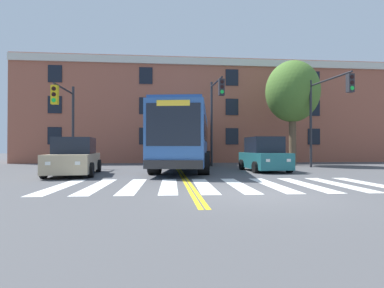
{
  "coord_description": "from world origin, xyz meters",
  "views": [
    {
      "loc": [
        -2.57,
        -8.2,
        1.31
      ],
      "look_at": [
        -0.99,
        8.77,
        1.5
      ],
      "focal_mm": 28.0,
      "sensor_mm": 36.0,
      "label": 1
    }
  ],
  "objects_px": {
    "car_teal_far_lane": "(264,156)",
    "traffic_light_far_corner": "(66,111)",
    "street_tree_curbside_large": "(292,92)",
    "city_bus": "(186,137)",
    "car_navy_behind_bus": "(181,153)",
    "traffic_light_near_corner": "(325,105)",
    "car_tan_near_lane": "(74,158)",
    "traffic_light_overhead": "(215,107)"
  },
  "relations": [
    {
      "from": "traffic_light_near_corner",
      "to": "street_tree_curbside_large",
      "type": "distance_m",
      "value": 3.77
    },
    {
      "from": "car_tan_near_lane",
      "to": "traffic_light_far_corner",
      "type": "height_order",
      "value": "traffic_light_far_corner"
    },
    {
      "from": "car_teal_far_lane",
      "to": "traffic_light_far_corner",
      "type": "height_order",
      "value": "traffic_light_far_corner"
    },
    {
      "from": "car_teal_far_lane",
      "to": "car_navy_behind_bus",
      "type": "xyz_separation_m",
      "value": [
        -3.84,
        12.84,
        -0.08
      ]
    },
    {
      "from": "traffic_light_far_corner",
      "to": "traffic_light_overhead",
      "type": "xyz_separation_m",
      "value": [
        9.1,
        1.35,
        0.52
      ]
    },
    {
      "from": "traffic_light_near_corner",
      "to": "traffic_light_overhead",
      "type": "xyz_separation_m",
      "value": [
        -6.45,
        2.04,
        0.04
      ]
    },
    {
      "from": "city_bus",
      "to": "car_teal_far_lane",
      "type": "xyz_separation_m",
      "value": [
        4.2,
        -1.95,
        -1.05
      ]
    },
    {
      "from": "car_teal_far_lane",
      "to": "street_tree_curbside_large",
      "type": "bearing_deg",
      "value": 51.91
    },
    {
      "from": "city_bus",
      "to": "car_navy_behind_bus",
      "type": "bearing_deg",
      "value": 88.09
    },
    {
      "from": "city_bus",
      "to": "car_tan_near_lane",
      "type": "bearing_deg",
      "value": -149.57
    },
    {
      "from": "city_bus",
      "to": "street_tree_curbside_large",
      "type": "distance_m",
      "value": 9.12
    },
    {
      "from": "car_tan_near_lane",
      "to": "street_tree_curbside_large",
      "type": "bearing_deg",
      "value": 24.33
    },
    {
      "from": "car_navy_behind_bus",
      "to": "traffic_light_far_corner",
      "type": "relative_size",
      "value": 0.74
    },
    {
      "from": "car_teal_far_lane",
      "to": "traffic_light_overhead",
      "type": "xyz_separation_m",
      "value": [
        -2.13,
        3.39,
        3.1
      ]
    },
    {
      "from": "car_teal_far_lane",
      "to": "traffic_light_far_corner",
      "type": "xyz_separation_m",
      "value": [
        -11.23,
        2.04,
        2.58
      ]
    },
    {
      "from": "street_tree_curbside_large",
      "to": "traffic_light_near_corner",
      "type": "bearing_deg",
      "value": -80.68
    },
    {
      "from": "car_navy_behind_bus",
      "to": "car_teal_far_lane",
      "type": "bearing_deg",
      "value": -73.37
    },
    {
      "from": "traffic_light_far_corner",
      "to": "street_tree_curbside_large",
      "type": "bearing_deg",
      "value": 10.44
    },
    {
      "from": "car_teal_far_lane",
      "to": "traffic_light_overhead",
      "type": "bearing_deg",
      "value": 122.12
    },
    {
      "from": "traffic_light_far_corner",
      "to": "street_tree_curbside_large",
      "type": "xyz_separation_m",
      "value": [
        14.99,
        2.76,
        1.88
      ]
    },
    {
      "from": "city_bus",
      "to": "traffic_light_overhead",
      "type": "distance_m",
      "value": 3.25
    },
    {
      "from": "traffic_light_far_corner",
      "to": "traffic_light_overhead",
      "type": "height_order",
      "value": "traffic_light_overhead"
    },
    {
      "from": "car_tan_near_lane",
      "to": "traffic_light_overhead",
      "type": "distance_m",
      "value": 9.49
    },
    {
      "from": "city_bus",
      "to": "car_tan_near_lane",
      "type": "relative_size",
      "value": 2.51
    },
    {
      "from": "traffic_light_overhead",
      "to": "traffic_light_far_corner",
      "type": "bearing_deg",
      "value": -171.56
    },
    {
      "from": "city_bus",
      "to": "traffic_light_overhead",
      "type": "height_order",
      "value": "traffic_light_overhead"
    },
    {
      "from": "car_teal_far_lane",
      "to": "traffic_light_near_corner",
      "type": "distance_m",
      "value": 5.47
    },
    {
      "from": "city_bus",
      "to": "traffic_light_overhead",
      "type": "relative_size",
      "value": 2.05
    },
    {
      "from": "traffic_light_overhead",
      "to": "street_tree_curbside_large",
      "type": "relative_size",
      "value": 0.77
    },
    {
      "from": "car_navy_behind_bus",
      "to": "traffic_light_far_corner",
      "type": "xyz_separation_m",
      "value": [
        -7.39,
        -10.8,
        2.66
      ]
    },
    {
      "from": "city_bus",
      "to": "traffic_light_near_corner",
      "type": "height_order",
      "value": "traffic_light_near_corner"
    },
    {
      "from": "traffic_light_far_corner",
      "to": "street_tree_curbside_large",
      "type": "distance_m",
      "value": 15.36
    },
    {
      "from": "car_navy_behind_bus",
      "to": "traffic_light_overhead",
      "type": "bearing_deg",
      "value": -79.75
    },
    {
      "from": "car_teal_far_lane",
      "to": "car_navy_behind_bus",
      "type": "bearing_deg",
      "value": 106.63
    },
    {
      "from": "car_tan_near_lane",
      "to": "car_teal_far_lane",
      "type": "bearing_deg",
      "value": 7.65
    },
    {
      "from": "city_bus",
      "to": "car_teal_far_lane",
      "type": "bearing_deg",
      "value": -24.93
    },
    {
      "from": "car_tan_near_lane",
      "to": "street_tree_curbside_large",
      "type": "relative_size",
      "value": 0.63
    },
    {
      "from": "traffic_light_overhead",
      "to": "street_tree_curbside_large",
      "type": "bearing_deg",
      "value": 13.48
    },
    {
      "from": "traffic_light_near_corner",
      "to": "traffic_light_overhead",
      "type": "bearing_deg",
      "value": 162.46
    },
    {
      "from": "car_navy_behind_bus",
      "to": "street_tree_curbside_large",
      "type": "distance_m",
      "value": 11.96
    },
    {
      "from": "city_bus",
      "to": "traffic_light_far_corner",
      "type": "height_order",
      "value": "traffic_light_far_corner"
    },
    {
      "from": "city_bus",
      "to": "traffic_light_far_corner",
      "type": "relative_size",
      "value": 2.34
    }
  ]
}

